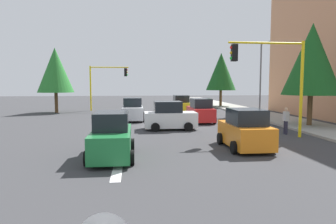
{
  "coord_description": "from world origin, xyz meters",
  "views": [
    {
      "loc": [
        23.18,
        -2.35,
        3.19
      ],
      "look_at": [
        1.7,
        0.02,
        1.2
      ],
      "focal_mm": 32.74,
      "sensor_mm": 36.0,
      "label": 1
    }
  ],
  "objects_px": {
    "car_white": "(170,117)",
    "traffic_signal_far_right": "(106,79)",
    "car_orange": "(245,131)",
    "pedestrian_crossing": "(286,120)",
    "car_yellow": "(181,105)",
    "tree_roadside_near": "(312,59)",
    "traffic_signal_near_left": "(273,69)",
    "tree_opposite_side": "(55,70)",
    "car_silver": "(133,110)",
    "car_green": "(112,137)",
    "car_red": "(200,111)",
    "street_lamp_curbside": "(262,71)",
    "tree_roadside_far": "(221,72)"
  },
  "relations": [
    {
      "from": "tree_roadside_near",
      "to": "car_silver",
      "type": "xyz_separation_m",
      "value": [
        -5.66,
        -13.01,
        -4.06
      ]
    },
    {
      "from": "street_lamp_curbside",
      "to": "tree_roadside_far",
      "type": "relative_size",
      "value": 0.94
    },
    {
      "from": "traffic_signal_far_right",
      "to": "car_orange",
      "type": "bearing_deg",
      "value": 20.92
    },
    {
      "from": "traffic_signal_far_right",
      "to": "tree_roadside_far",
      "type": "xyz_separation_m",
      "value": [
        -4.0,
        15.14,
        1.09
      ]
    },
    {
      "from": "car_yellow",
      "to": "pedestrian_crossing",
      "type": "relative_size",
      "value": 2.28
    },
    {
      "from": "tree_roadside_near",
      "to": "car_white",
      "type": "bearing_deg",
      "value": -90.0
    },
    {
      "from": "car_orange",
      "to": "traffic_signal_far_right",
      "type": "bearing_deg",
      "value": -159.08
    },
    {
      "from": "street_lamp_curbside",
      "to": "car_orange",
      "type": "bearing_deg",
      "value": -26.37
    },
    {
      "from": "car_orange",
      "to": "pedestrian_crossing",
      "type": "distance_m",
      "value": 5.67
    },
    {
      "from": "car_silver",
      "to": "car_yellow",
      "type": "relative_size",
      "value": 1.01
    },
    {
      "from": "car_white",
      "to": "car_green",
      "type": "xyz_separation_m",
      "value": [
        7.95,
        -3.44,
        0.0
      ]
    },
    {
      "from": "street_lamp_curbside",
      "to": "traffic_signal_far_right",
      "type": "bearing_deg",
      "value": -125.0
    },
    {
      "from": "tree_roadside_near",
      "to": "car_orange",
      "type": "relative_size",
      "value": 2.05
    },
    {
      "from": "tree_opposite_side",
      "to": "car_red",
      "type": "distance_m",
      "value": 17.8
    },
    {
      "from": "traffic_signal_near_left",
      "to": "car_green",
      "type": "distance_m",
      "value": 10.35
    },
    {
      "from": "tree_roadside_far",
      "to": "pedestrian_crossing",
      "type": "xyz_separation_m",
      "value": [
        22.87,
        -2.31,
        -3.95
      ]
    },
    {
      "from": "traffic_signal_near_left",
      "to": "tree_roadside_far",
      "type": "xyz_separation_m",
      "value": [
        -24.0,
        3.8,
        0.83
      ]
    },
    {
      "from": "car_red",
      "to": "tree_opposite_side",
      "type": "bearing_deg",
      "value": -125.5
    },
    {
      "from": "tree_opposite_side",
      "to": "car_silver",
      "type": "height_order",
      "value": "tree_opposite_side"
    },
    {
      "from": "car_red",
      "to": "pedestrian_crossing",
      "type": "xyz_separation_m",
      "value": [
        6.78,
        4.03,
        0.01
      ]
    },
    {
      "from": "tree_roadside_near",
      "to": "car_green",
      "type": "distance_m",
      "value": 16.47
    },
    {
      "from": "traffic_signal_far_right",
      "to": "car_silver",
      "type": "bearing_deg",
      "value": 16.83
    },
    {
      "from": "tree_opposite_side",
      "to": "car_white",
      "type": "height_order",
      "value": "tree_opposite_side"
    },
    {
      "from": "car_green",
      "to": "car_silver",
      "type": "bearing_deg",
      "value": 176.51
    },
    {
      "from": "traffic_signal_near_left",
      "to": "tree_roadside_near",
      "type": "bearing_deg",
      "value": 129.8
    },
    {
      "from": "tree_opposite_side",
      "to": "car_silver",
      "type": "relative_size",
      "value": 1.84
    },
    {
      "from": "tree_roadside_far",
      "to": "pedestrian_crossing",
      "type": "height_order",
      "value": "tree_roadside_far"
    },
    {
      "from": "car_red",
      "to": "car_white",
      "type": "height_order",
      "value": "same"
    },
    {
      "from": "traffic_signal_near_left",
      "to": "street_lamp_curbside",
      "type": "xyz_separation_m",
      "value": [
        -9.61,
        3.5,
        0.32
      ]
    },
    {
      "from": "car_silver",
      "to": "pedestrian_crossing",
      "type": "xyz_separation_m",
      "value": [
        8.54,
        9.7,
        0.01
      ]
    },
    {
      "from": "street_lamp_curbside",
      "to": "car_silver",
      "type": "height_order",
      "value": "street_lamp_curbside"
    },
    {
      "from": "tree_roadside_far",
      "to": "tree_roadside_near",
      "type": "distance_m",
      "value": 20.03
    },
    {
      "from": "traffic_signal_near_left",
      "to": "car_yellow",
      "type": "xyz_separation_m",
      "value": [
        -15.55,
        -3.05,
        -3.13
      ]
    },
    {
      "from": "car_white",
      "to": "traffic_signal_far_right",
      "type": "bearing_deg",
      "value": -160.26
    },
    {
      "from": "traffic_signal_near_left",
      "to": "car_green",
      "type": "xyz_separation_m",
      "value": [
        3.95,
        -9.04,
        -3.13
      ]
    },
    {
      "from": "car_orange",
      "to": "traffic_signal_near_left",
      "type": "bearing_deg",
      "value": 136.4
    },
    {
      "from": "traffic_signal_far_right",
      "to": "car_white",
      "type": "height_order",
      "value": "traffic_signal_far_right"
    },
    {
      "from": "car_green",
      "to": "car_orange",
      "type": "distance_m",
      "value": 6.51
    },
    {
      "from": "tree_opposite_side",
      "to": "tree_roadside_near",
      "type": "distance_m",
      "value": 25.66
    },
    {
      "from": "traffic_signal_far_right",
      "to": "tree_roadside_near",
      "type": "distance_m",
      "value": 22.76
    },
    {
      "from": "car_silver",
      "to": "car_red",
      "type": "bearing_deg",
      "value": 72.77
    },
    {
      "from": "street_lamp_curbside",
      "to": "car_silver",
      "type": "xyz_separation_m",
      "value": [
        -0.05,
        -11.71,
        -3.45
      ]
    },
    {
      "from": "car_silver",
      "to": "car_yellow",
      "type": "height_order",
      "value": "same"
    },
    {
      "from": "traffic_signal_near_left",
      "to": "car_orange",
      "type": "xyz_separation_m",
      "value": [
        2.77,
        -2.63,
        -3.13
      ]
    },
    {
      "from": "car_green",
      "to": "car_yellow",
      "type": "bearing_deg",
      "value": 162.92
    },
    {
      "from": "car_white",
      "to": "car_yellow",
      "type": "relative_size",
      "value": 0.93
    },
    {
      "from": "street_lamp_curbside",
      "to": "car_red",
      "type": "height_order",
      "value": "street_lamp_curbside"
    },
    {
      "from": "street_lamp_curbside",
      "to": "car_yellow",
      "type": "xyz_separation_m",
      "value": [
        -5.94,
        -6.55,
        -3.45
      ]
    },
    {
      "from": "traffic_signal_near_left",
      "to": "tree_roadside_near",
      "type": "relative_size",
      "value": 0.75
    },
    {
      "from": "traffic_signal_near_left",
      "to": "car_red",
      "type": "distance_m",
      "value": 8.87
    }
  ]
}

